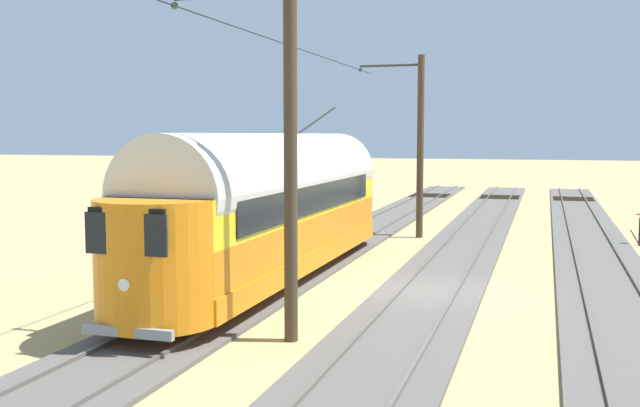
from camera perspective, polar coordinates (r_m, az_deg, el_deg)
ground_plane at (r=20.22m, az=8.53°, el=-6.90°), size 220.00×220.00×0.00m
track_streetcar_siding at (r=20.38m, az=21.80°, el=-6.98°), size 2.80×80.00×0.18m
track_adjacent_siding at (r=20.51m, az=8.66°, el=-6.57°), size 2.80×80.00×0.18m
track_third_siding at (r=21.66m, az=-3.65°, el=-5.88°), size 2.80×80.00×0.18m
vintage_streetcar at (r=21.57m, az=-3.45°, el=-0.02°), size 2.65×16.33×5.11m
catenary_pole_foreground at (r=30.69m, az=7.64°, el=4.65°), size 2.78×0.28×7.51m
catenary_pole_mid_near at (r=15.02m, az=-2.55°, el=3.98°), size 2.78×0.28×7.51m
overhead_wire_run at (r=16.84m, az=-9.86°, el=14.48°), size 2.58×36.26×0.18m
switch_stand at (r=30.82m, az=23.47°, el=-1.74°), size 0.50×0.30×1.24m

